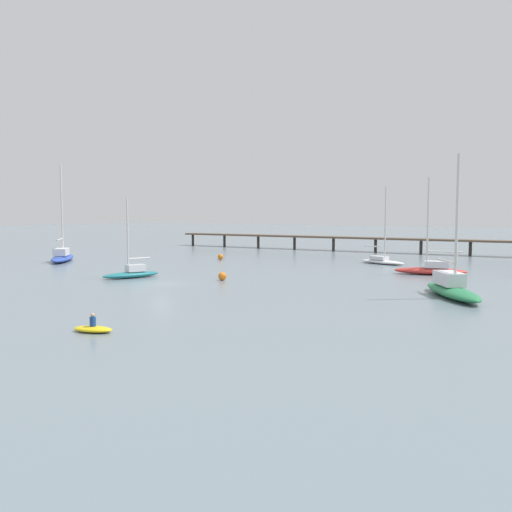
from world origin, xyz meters
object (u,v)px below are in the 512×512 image
Objects in this scene: sailboat_green at (452,287)px; sailboat_blue at (62,256)px; pier at (437,234)px; mooring_buoy_far at (222,276)px; sailboat_red at (431,269)px; sailboat_white at (382,259)px; mooring_buoy_near at (220,257)px; sailboat_teal at (132,272)px; dinghy_yellow at (93,328)px.

sailboat_blue reaches higher than sailboat_green.
mooring_buoy_far is at bearing -103.09° from pier.
sailboat_white is at bearing 134.60° from sailboat_red.
mooring_buoy_near is at bearing 153.88° from sailboat_green.
pier is 29.63m from sailboat_red.
pier is 20.29m from sailboat_white.
sailboat_green is 16.16m from sailboat_red.
pier is 58.05m from sailboat_blue.
mooring_buoy_near is (-4.60, 22.48, -0.20)m from sailboat_teal.
pier reaches higher than mooring_buoy_far.
sailboat_green is at bearing 8.35° from sailboat_teal.
pier is 85.36× the size of mooring_buoy_near.
pier reaches higher than mooring_buoy_near.
pier is 52.64m from sailboat_teal.
sailboat_blue reaches higher than pier.
mooring_buoy_far is (-16.93, -16.45, -0.25)m from sailboat_red.
sailboat_white reaches higher than sailboat_teal.
sailboat_red is (26.29, 19.86, 0.07)m from sailboat_teal.
dinghy_yellow is at bearing -121.42° from sailboat_green.
sailboat_green reaches higher than sailboat_red.
sailboat_blue reaches higher than sailboat_white.
pier is at bearing 102.54° from sailboat_red.
mooring_buoy_near is at bearing -164.36° from sailboat_white.
sailboat_teal is at bearing -20.80° from sailboat_blue.
dinghy_yellow is at bearing -92.65° from pier.
dinghy_yellow is (-0.87, -48.66, -0.39)m from sailboat_white.
sailboat_white is at bearing 88.98° from dinghy_yellow.
pier is 6.06× the size of sailboat_green.
sailboat_red is 4.02× the size of dinghy_yellow.
mooring_buoy_far is at bearing -8.83° from sailboat_blue.
sailboat_red reaches higher than mooring_buoy_far.
sailboat_blue is at bearing -140.20° from mooring_buoy_near.
sailboat_white is 0.76× the size of sailboat_blue.
pier is at bearing 67.77° from sailboat_teal.
sailboat_blue is 22.25m from mooring_buoy_near.
sailboat_blue is 49.37m from sailboat_red.
sailboat_teal is (-31.76, -4.66, -0.21)m from sailboat_green.
sailboat_teal is (-19.89, -48.66, -2.76)m from pier.
sailboat_teal is 26.04m from dinghy_yellow.
sailboat_teal is (-17.58, -28.69, 0.01)m from sailboat_white.
sailboat_red is at bearing -45.40° from sailboat_white.
sailboat_red is 40.96m from dinghy_yellow.
sailboat_blue is (-53.45, 3.58, -0.00)m from sailboat_green.
sailboat_green is 28.86m from dinghy_yellow.
pier is 6.88× the size of sailboat_white.
sailboat_green reaches higher than sailboat_white.
sailboat_green is (11.87, -44.00, -2.55)m from pier.
sailboat_blue reaches higher than sailboat_red.
sailboat_teal is 9.97m from mooring_buoy_far.
pier is 8.47× the size of sailboat_teal.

